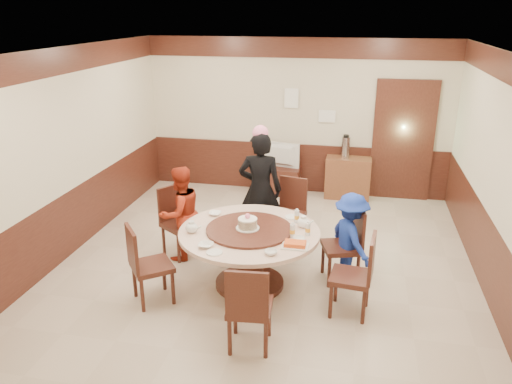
% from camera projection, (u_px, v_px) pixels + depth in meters
% --- Properties ---
extents(room, '(6.00, 6.04, 2.84)m').
position_uv_depth(room, '(267.00, 188.00, 6.45)').
color(room, '#C0AD9A').
rests_on(room, ground).
extents(banquet_table, '(1.71, 1.71, 0.78)m').
position_uv_depth(banquet_table, '(249.00, 247.00, 6.09)').
color(banquet_table, '#401C14').
rests_on(banquet_table, ground).
extents(chair_0, '(0.56, 0.55, 0.97)m').
position_uv_depth(chair_0, '(342.00, 258.00, 6.30)').
color(chair_0, '#401C14').
rests_on(chair_0, ground).
extents(chair_1, '(0.53, 0.54, 0.97)m').
position_uv_depth(chair_1, '(288.00, 224.00, 7.29)').
color(chair_1, '#401C14').
rests_on(chair_1, ground).
extents(chair_2, '(0.62, 0.61, 0.97)m').
position_uv_depth(chair_2, '(180.00, 234.00, 6.97)').
color(chair_2, '#401C14').
rests_on(chair_2, ground).
extents(chair_3, '(0.62, 0.62, 0.97)m').
position_uv_depth(chair_3, '(151.00, 278.00, 5.83)').
color(chair_3, '#401C14').
rests_on(chair_3, ground).
extents(chair_4, '(0.48, 0.49, 0.97)m').
position_uv_depth(chair_4, '(250.00, 321.00, 5.03)').
color(chair_4, '#401C14').
rests_on(chair_4, ground).
extents(chair_5, '(0.49, 0.48, 0.97)m').
position_uv_depth(chair_5, '(352.00, 289.00, 5.60)').
color(chair_5, '#401C14').
rests_on(chair_5, ground).
extents(person_standing, '(0.65, 0.46, 1.69)m').
position_uv_depth(person_standing, '(260.00, 190.00, 7.07)').
color(person_standing, black).
rests_on(person_standing, ground).
extents(person_red, '(0.78, 0.81, 1.31)m').
position_uv_depth(person_red, '(181.00, 213.00, 6.75)').
color(person_red, '#9F2A15').
rests_on(person_red, ground).
extents(person_blue, '(0.77, 0.87, 1.17)m').
position_uv_depth(person_blue, '(351.00, 238.00, 6.19)').
color(person_blue, '#18329C').
rests_on(person_blue, ground).
extents(birthday_cake, '(0.29, 0.29, 0.19)m').
position_uv_depth(birthday_cake, '(248.00, 223.00, 5.97)').
color(birthday_cake, white).
rests_on(birthday_cake, banquet_table).
extents(teapot_left, '(0.17, 0.15, 0.13)m').
position_uv_depth(teapot_left, '(192.00, 228.00, 5.94)').
color(teapot_left, white).
rests_on(teapot_left, banquet_table).
extents(teapot_right, '(0.17, 0.15, 0.13)m').
position_uv_depth(teapot_right, '(303.00, 223.00, 6.08)').
color(teapot_right, white).
rests_on(teapot_right, banquet_table).
extents(bowl_0, '(0.16, 0.16, 0.04)m').
position_uv_depth(bowl_0, '(215.00, 214.00, 6.45)').
color(bowl_0, white).
rests_on(bowl_0, banquet_table).
extents(bowl_1, '(0.14, 0.14, 0.04)m').
position_uv_depth(bowl_1, '(271.00, 252.00, 5.42)').
color(bowl_1, white).
rests_on(bowl_1, banquet_table).
extents(bowl_2, '(0.17, 0.17, 0.04)m').
position_uv_depth(bowl_2, '(206.00, 245.00, 5.59)').
color(bowl_2, white).
rests_on(bowl_2, banquet_table).
extents(bowl_3, '(0.14, 0.14, 0.05)m').
position_uv_depth(bowl_3, '(299.00, 240.00, 5.72)').
color(bowl_3, white).
rests_on(bowl_3, banquet_table).
extents(saucer_near, '(0.18, 0.18, 0.01)m').
position_uv_depth(saucer_near, '(214.00, 252.00, 5.46)').
color(saucer_near, white).
rests_on(saucer_near, banquet_table).
extents(saucer_far, '(0.18, 0.18, 0.01)m').
position_uv_depth(saucer_far, '(292.00, 217.00, 6.38)').
color(saucer_far, white).
rests_on(saucer_far, banquet_table).
extents(shrimp_platter, '(0.30, 0.20, 0.06)m').
position_uv_depth(shrimp_platter, '(295.00, 245.00, 5.58)').
color(shrimp_platter, white).
rests_on(shrimp_platter, banquet_table).
extents(bottle_0, '(0.06, 0.06, 0.16)m').
position_uv_depth(bottle_0, '(292.00, 231.00, 5.81)').
color(bottle_0, silver).
rests_on(bottle_0, banquet_table).
extents(bottle_1, '(0.06, 0.06, 0.16)m').
position_uv_depth(bottle_1, '(308.00, 229.00, 5.86)').
color(bottle_1, silver).
rests_on(bottle_1, banquet_table).
extents(bottle_2, '(0.06, 0.06, 0.16)m').
position_uv_depth(bottle_2, '(297.00, 216.00, 6.21)').
color(bottle_2, silver).
rests_on(bottle_2, banquet_table).
extents(tv_stand, '(0.85, 0.45, 0.50)m').
position_uv_depth(tv_stand, '(277.00, 180.00, 9.31)').
color(tv_stand, '#401C14').
rests_on(tv_stand, ground).
extents(television, '(0.80, 0.26, 0.46)m').
position_uv_depth(television, '(277.00, 155.00, 9.15)').
color(television, gray).
rests_on(television, tv_stand).
extents(side_cabinet, '(0.80, 0.40, 0.75)m').
position_uv_depth(side_cabinet, '(348.00, 178.00, 9.05)').
color(side_cabinet, brown).
rests_on(side_cabinet, ground).
extents(thermos, '(0.15, 0.15, 0.38)m').
position_uv_depth(thermos, '(346.00, 147.00, 8.87)').
color(thermos, silver).
rests_on(thermos, side_cabinet).
extents(notice_left, '(0.25, 0.00, 0.35)m').
position_uv_depth(notice_left, '(291.00, 98.00, 8.94)').
color(notice_left, white).
rests_on(notice_left, room).
extents(notice_right, '(0.30, 0.00, 0.22)m').
position_uv_depth(notice_right, '(327.00, 116.00, 8.92)').
color(notice_right, white).
rests_on(notice_right, room).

